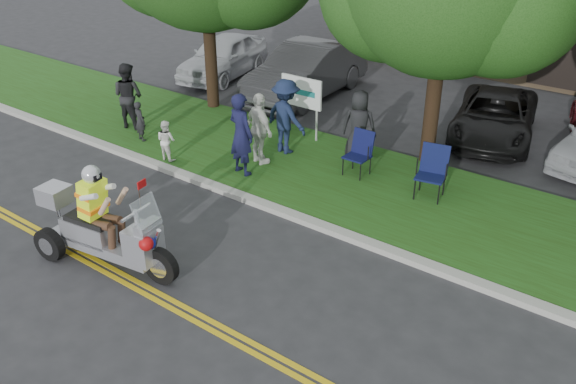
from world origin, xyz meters
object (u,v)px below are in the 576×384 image
Objects in this scene: lawn_chair_a at (433,168)px; spectator_adult_left at (241,134)px; parked_car_far_left at (223,56)px; trike_scooter at (102,231)px; lawn_chair_b at (360,150)px; parked_car_left at (306,71)px; parked_car_mid at (495,117)px; spectator_adult_mid at (128,95)px; spectator_adult_right at (260,129)px.

lawn_chair_a is 0.59× the size of spectator_adult_left.
lawn_chair_a is 10.78m from parked_car_far_left.
lawn_chair_b is at bearing 64.31° from trike_scooter.
parked_car_left is at bearing -13.97° from parked_car_far_left.
lawn_chair_a reaches higher than parked_car_mid.
parked_car_far_left is (-1.42, 5.41, -0.28)m from spectator_adult_mid.
lawn_chair_a is 4.19m from spectator_adult_right.
spectator_adult_mid is 5.61m from parked_car_far_left.
spectator_adult_mid is at bearing -87.40° from parked_car_far_left.
lawn_chair_b is 0.53× the size of spectator_adult_left.
spectator_adult_left is at bearing -137.29° from parked_car_mid.
lawn_chair_b is 0.20× the size of parked_car_left.
spectator_adult_right is at bearing -155.90° from lawn_chair_b.
spectator_adult_left is at bearing 165.06° from spectator_adult_mid.
lawn_chair_a is (3.69, 5.90, 0.06)m from trike_scooter.
spectator_adult_mid is at bearing -160.59° from parked_car_mid.
parked_car_far_left is 0.98× the size of parked_car_mid.
parked_car_left is at bearing 138.54° from lawn_chair_b.
parked_car_left is at bearing -122.49° from spectator_adult_mid.
spectator_adult_mid is at bearing -115.93° from parked_car_left.
lawn_chair_b is at bearing -125.18° from parked_car_mid.
trike_scooter is at bearing 126.07° from spectator_adult_mid.
spectator_adult_left is (-2.22, -1.65, 0.39)m from lawn_chair_b.
trike_scooter is at bearing -78.62° from parked_car_left.
spectator_adult_mid reaches higher than lawn_chair_a.
spectator_adult_mid is (-8.50, -1.22, 0.26)m from lawn_chair_a.
spectator_adult_left is 6.13m from parked_car_left.
lawn_chair_a is 4.31m from parked_car_mid.
parked_car_left reaches higher than lawn_chair_b.
trike_scooter is at bearing -123.13° from parked_car_mid.
parked_car_mid is (3.87, 5.93, -0.47)m from spectator_adult_left.
parked_car_mid is (8.31, 5.52, -0.40)m from spectator_adult_mid.
parked_car_far_left is at bearing -21.18° from spectator_adult_right.
lawn_chair_b is (1.86, 5.92, 0.01)m from trike_scooter.
lawn_chair_a is 1.83m from lawn_chair_b.
lawn_chair_a is at bearing 49.71° from trike_scooter.
lawn_chair_b is 0.59× the size of spectator_adult_right.
lawn_chair_a is 0.27× the size of parked_car_far_left.
lawn_chair_b is 6.02m from parked_car_left.
lawn_chair_b is 2.45m from spectator_adult_right.
lawn_chair_b is (-1.83, 0.02, -0.06)m from lawn_chair_a.
spectator_adult_mid is 4.44m from spectator_adult_right.
parked_car_left is (-6.27, 4.08, 0.10)m from lawn_chair_a.
spectator_adult_right is 6.53m from parked_car_mid.
parked_car_far_left is at bearing 145.95° from lawn_chair_a.
trike_scooter is 1.54× the size of spectator_adult_left.
trike_scooter is at bearing -70.46° from parked_car_far_left.
spectator_adult_mid reaches higher than parked_car_left.
lawn_chair_b is 0.24× the size of parked_car_far_left.
parked_car_far_left is at bearing 153.68° from lawn_chair_b.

